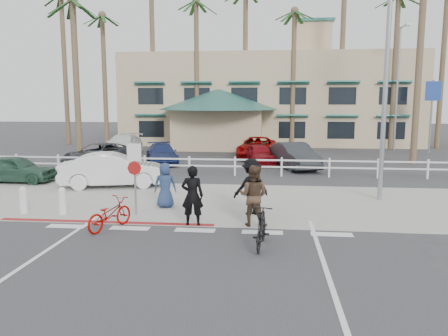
# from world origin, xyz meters

# --- Properties ---
(ground) EXTENTS (140.00, 140.00, 0.00)m
(ground) POSITION_xyz_m (0.00, 0.00, 0.00)
(ground) COLOR #333335
(bike_path) EXTENTS (12.00, 16.00, 0.01)m
(bike_path) POSITION_xyz_m (0.00, -2.00, 0.00)
(bike_path) COLOR #333335
(bike_path) RESTS_ON ground
(sidewalk_plaza) EXTENTS (22.00, 7.00, 0.01)m
(sidewalk_plaza) POSITION_xyz_m (0.00, 4.50, 0.01)
(sidewalk_plaza) COLOR gray
(sidewalk_plaza) RESTS_ON ground
(cross_street) EXTENTS (40.00, 5.00, 0.01)m
(cross_street) POSITION_xyz_m (0.00, 8.50, 0.00)
(cross_street) COLOR #333335
(cross_street) RESTS_ON ground
(parking_lot) EXTENTS (50.00, 16.00, 0.01)m
(parking_lot) POSITION_xyz_m (0.00, 18.00, 0.00)
(parking_lot) COLOR #333335
(parking_lot) RESTS_ON ground
(curb_red) EXTENTS (7.00, 0.25, 0.02)m
(curb_red) POSITION_xyz_m (-3.00, 1.20, 0.01)
(curb_red) COLOR maroon
(curb_red) RESTS_ON ground
(rail_fence) EXTENTS (29.40, 0.16, 1.00)m
(rail_fence) POSITION_xyz_m (0.50, 10.50, 0.50)
(rail_fence) COLOR silver
(rail_fence) RESTS_ON ground
(building) EXTENTS (28.00, 16.00, 11.30)m
(building) POSITION_xyz_m (2.00, 31.00, 5.65)
(building) COLOR tan
(building) RESTS_ON ground
(sign_post) EXTENTS (0.50, 0.10, 2.90)m
(sign_post) POSITION_xyz_m (-2.30, 2.20, 1.45)
(sign_post) COLOR gray
(sign_post) RESTS_ON ground
(bollard_0) EXTENTS (0.26, 0.26, 0.95)m
(bollard_0) POSITION_xyz_m (-4.80, 2.00, 0.47)
(bollard_0) COLOR silver
(bollard_0) RESTS_ON ground
(bollard_1) EXTENTS (0.26, 0.26, 0.95)m
(bollard_1) POSITION_xyz_m (-6.20, 2.00, 0.47)
(bollard_1) COLOR silver
(bollard_1) RESTS_ON ground
(streetlight_0) EXTENTS (0.60, 2.00, 9.00)m
(streetlight_0) POSITION_xyz_m (6.50, 5.50, 4.50)
(streetlight_0) COLOR gray
(streetlight_0) RESTS_ON ground
(streetlight_1) EXTENTS (0.60, 2.00, 9.50)m
(streetlight_1) POSITION_xyz_m (12.00, 24.00, 4.75)
(streetlight_1) COLOR gray
(streetlight_1) RESTS_ON ground
(info_sign) EXTENTS (1.20, 0.16, 5.60)m
(info_sign) POSITION_xyz_m (14.00, 22.00, 2.80)
(info_sign) COLOR navy
(info_sign) RESTS_ON ground
(palm_0) EXTENTS (4.00, 4.00, 15.00)m
(palm_0) POSITION_xyz_m (-16.00, 26.00, 7.50)
(palm_0) COLOR #1A4119
(palm_0) RESTS_ON ground
(palm_1) EXTENTS (4.00, 4.00, 13.00)m
(palm_1) POSITION_xyz_m (-12.00, 25.00, 6.50)
(palm_1) COLOR #1A4119
(palm_1) RESTS_ON ground
(palm_2) EXTENTS (4.00, 4.00, 16.00)m
(palm_2) POSITION_xyz_m (-8.00, 26.00, 8.00)
(palm_2) COLOR #1A4119
(palm_2) RESTS_ON ground
(palm_3) EXTENTS (4.00, 4.00, 14.00)m
(palm_3) POSITION_xyz_m (-4.00, 25.00, 7.00)
(palm_3) COLOR #1A4119
(palm_3) RESTS_ON ground
(palm_4) EXTENTS (4.00, 4.00, 15.00)m
(palm_4) POSITION_xyz_m (0.00, 26.00, 7.50)
(palm_4) COLOR #1A4119
(palm_4) RESTS_ON ground
(palm_5) EXTENTS (4.00, 4.00, 13.00)m
(palm_5) POSITION_xyz_m (4.00, 25.00, 6.50)
(palm_5) COLOR #1A4119
(palm_5) RESTS_ON ground
(palm_6) EXTENTS (4.00, 4.00, 17.00)m
(palm_6) POSITION_xyz_m (8.00, 26.00, 8.50)
(palm_6) COLOR #1A4119
(palm_6) RESTS_ON ground
(palm_7) EXTENTS (4.00, 4.00, 14.00)m
(palm_7) POSITION_xyz_m (12.00, 25.00, 7.00)
(palm_7) COLOR #1A4119
(palm_7) RESTS_ON ground
(palm_8) EXTENTS (4.00, 4.00, 15.00)m
(palm_8) POSITION_xyz_m (16.00, 26.00, 7.50)
(palm_8) COLOR #1A4119
(palm_8) RESTS_ON ground
(palm_10) EXTENTS (4.00, 4.00, 12.00)m
(palm_10) POSITION_xyz_m (-10.00, 15.00, 6.00)
(palm_10) COLOR #1A4119
(palm_10) RESTS_ON ground
(palm_11) EXTENTS (4.00, 4.00, 14.00)m
(palm_11) POSITION_xyz_m (11.00, 16.00, 7.00)
(palm_11) COLOR #1A4119
(palm_11) RESTS_ON ground
(bike_red) EXTENTS (1.27, 1.89, 0.94)m
(bike_red) POSITION_xyz_m (-2.58, 0.50, 0.47)
(bike_red) COLOR #960701
(bike_red) RESTS_ON ground
(rider_red) EXTENTS (0.72, 0.50, 1.88)m
(rider_red) POSITION_xyz_m (-0.17, 1.17, 0.94)
(rider_red) COLOR black
(rider_red) RESTS_ON ground
(bike_black) EXTENTS (0.66, 1.78, 1.05)m
(bike_black) POSITION_xyz_m (1.99, -0.69, 0.52)
(bike_black) COLOR black
(bike_black) RESTS_ON ground
(rider_black) EXTENTS (1.07, 0.93, 1.90)m
(rider_black) POSITION_xyz_m (1.70, 1.34, 0.95)
(rider_black) COLOR #433021
(rider_black) RESTS_ON ground
(pedestrian_a) EXTENTS (1.43, 1.19, 1.92)m
(pedestrian_a) POSITION_xyz_m (1.58, 2.68, 0.96)
(pedestrian_a) COLOR black
(pedestrian_a) RESTS_ON ground
(pedestrian_child) EXTENTS (0.69, 0.50, 1.08)m
(pedestrian_child) POSITION_xyz_m (1.61, 3.06, 0.54)
(pedestrian_child) COLOR #183A3E
(pedestrian_child) RESTS_ON ground
(pedestrian_b) EXTENTS (0.89, 0.66, 1.65)m
(pedestrian_b) POSITION_xyz_m (-1.56, 3.36, 0.82)
(pedestrian_b) COLOR navy
(pedestrian_b) RESTS_ON ground
(car_white_sedan) EXTENTS (4.95, 2.78, 1.54)m
(car_white_sedan) POSITION_xyz_m (-4.82, 6.98, 0.77)
(car_white_sedan) COLOR silver
(car_white_sedan) RESTS_ON ground
(car_red_compact) EXTENTS (3.84, 1.56, 1.31)m
(car_red_compact) POSITION_xyz_m (-9.90, 7.56, 0.65)
(car_red_compact) COLOR #274B38
(car_red_compact) RESTS_ON ground
(lot_car_0) EXTENTS (3.90, 5.32, 1.34)m
(lot_car_0) POSITION_xyz_m (-8.04, 13.35, 0.67)
(lot_car_0) COLOR #21262A
(lot_car_0) RESTS_ON ground
(lot_car_1) EXTENTS (3.06, 4.56, 1.23)m
(lot_car_1) POSITION_xyz_m (-4.49, 14.56, 0.61)
(lot_car_1) COLOR navy
(lot_car_1) RESTS_ON ground
(lot_car_2) EXTENTS (2.45, 3.95, 1.26)m
(lot_car_2) POSITION_xyz_m (1.54, 15.02, 0.63)
(lot_car_2) COLOR maroon
(lot_car_2) RESTS_ON ground
(lot_car_3) EXTENTS (2.99, 4.75, 1.48)m
(lot_car_3) POSITION_xyz_m (3.60, 13.44, 0.74)
(lot_car_3) COLOR #292D30
(lot_car_3) RESTS_ON ground
(lot_car_4) EXTENTS (2.28, 5.14, 1.47)m
(lot_car_4) POSITION_xyz_m (-8.41, 18.72, 0.73)
(lot_car_4) COLOR white
(lot_car_4) RESTS_ON ground
(lot_car_5) EXTENTS (2.77, 5.32, 1.43)m
(lot_car_5) POSITION_xyz_m (1.32, 18.01, 0.72)
(lot_car_5) COLOR #8E0404
(lot_car_5) RESTS_ON ground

